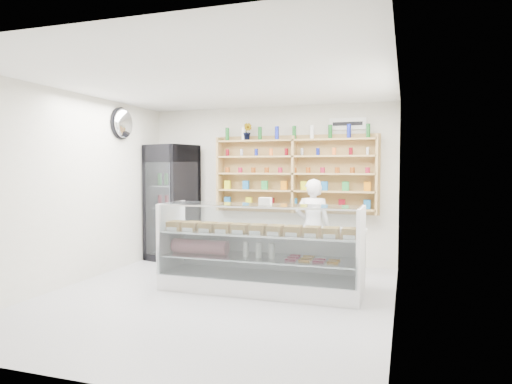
% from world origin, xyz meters
% --- Properties ---
extents(room, '(5.00, 5.00, 5.00)m').
position_xyz_m(room, '(0.00, 0.00, 1.40)').
color(room, '#B3B2B8').
rests_on(room, ground).
extents(display_counter, '(2.77, 0.83, 1.21)m').
position_xyz_m(display_counter, '(0.47, 0.49, 0.34)').
color(display_counter, white).
rests_on(display_counter, floor).
extents(shop_worker, '(0.60, 0.43, 1.53)m').
position_xyz_m(shop_worker, '(0.95, 1.74, 0.76)').
color(shop_worker, silver).
rests_on(shop_worker, floor).
extents(drinks_cooler, '(0.93, 0.91, 2.12)m').
position_xyz_m(drinks_cooler, '(-1.75, 2.07, 1.06)').
color(drinks_cooler, black).
rests_on(drinks_cooler, floor).
extents(wall_shelving, '(2.84, 0.28, 1.33)m').
position_xyz_m(wall_shelving, '(0.50, 2.34, 1.59)').
color(wall_shelving, tan).
rests_on(wall_shelving, back_wall).
extents(potted_plant, '(0.20, 0.18, 0.31)m').
position_xyz_m(potted_plant, '(-0.36, 2.34, 2.35)').
color(potted_plant, '#1E6626').
rests_on(potted_plant, wall_shelving).
extents(security_mirror, '(0.15, 0.50, 0.50)m').
position_xyz_m(security_mirror, '(-2.17, 1.20, 2.45)').
color(security_mirror, silver).
rests_on(security_mirror, left_wall).
extents(wall_sign, '(0.62, 0.03, 0.20)m').
position_xyz_m(wall_sign, '(1.40, 2.47, 2.45)').
color(wall_sign, white).
rests_on(wall_sign, back_wall).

